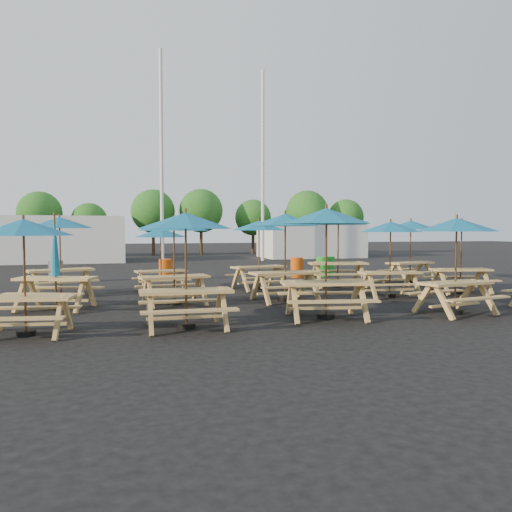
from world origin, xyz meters
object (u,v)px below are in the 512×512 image
object	(u,v)px
picnic_unit_1	(56,270)
waste_bin_2	(297,268)
picnic_unit_6	(326,224)
picnic_unit_11	(338,224)
picnic_unit_0	(24,235)
waste_bin_3	(329,266)
picnic_unit_8	(259,230)
picnic_unit_7	(285,226)
picnic_unit_9	(457,231)
picnic_unit_2	(60,228)
picnic_unit_4	(174,231)
waste_bin_4	(322,267)
picnic_unit_13	(462,231)
waste_bin_1	(166,270)
picnic_unit_5	(161,237)
waste_bin_0	(56,272)
picnic_unit_10	(391,232)
picnic_unit_14	(411,229)
picnic_unit_3	(186,229)

from	to	relation	value
picnic_unit_1	waste_bin_2	size ratio (longest dim) A/B	2.88
picnic_unit_6	picnic_unit_11	world-z (taller)	picnic_unit_11
picnic_unit_0	waste_bin_3	bearing A→B (deg)	51.83
picnic_unit_0	picnic_unit_8	distance (m)	8.54
picnic_unit_7	picnic_unit_9	distance (m)	4.41
picnic_unit_2	picnic_unit_7	distance (m)	6.76
picnic_unit_4	waste_bin_4	distance (m)	9.53
picnic_unit_13	waste_bin_2	distance (m)	7.08
waste_bin_1	picnic_unit_5	bearing A→B (deg)	-97.50
waste_bin_4	waste_bin_0	bearing A→B (deg)	178.39
picnic_unit_4	picnic_unit_11	distance (m)	6.52
picnic_unit_10	waste_bin_1	bearing A→B (deg)	136.13
picnic_unit_7	picnic_unit_9	xyz separation A→B (m)	(3.15, -3.09, -0.14)
picnic_unit_0	picnic_unit_7	xyz separation A→B (m)	(6.13, 2.98, 0.21)
picnic_unit_1	waste_bin_2	bearing A→B (deg)	53.39
picnic_unit_9	picnic_unit_0	bearing A→B (deg)	169.62
picnic_unit_4	waste_bin_1	bearing A→B (deg)	78.66
picnic_unit_6	picnic_unit_9	world-z (taller)	picnic_unit_6
picnic_unit_10	picnic_unit_14	size ratio (longest dim) A/B	0.96
picnic_unit_10	waste_bin_3	distance (m)	7.03
picnic_unit_11	waste_bin_0	distance (m)	10.52
waste_bin_0	waste_bin_2	size ratio (longest dim) A/B	1.00
picnic_unit_0	picnic_unit_13	world-z (taller)	picnic_unit_13
picnic_unit_7	picnic_unit_14	bearing A→B (deg)	22.15
picnic_unit_13	waste_bin_3	world-z (taller)	picnic_unit_13
picnic_unit_7	picnic_unit_10	world-z (taller)	picnic_unit_7
picnic_unit_2	picnic_unit_7	size ratio (longest dim) A/B	1.00
picnic_unit_1	picnic_unit_10	size ratio (longest dim) A/B	1.07
waste_bin_1	picnic_unit_4	bearing A→B (deg)	-93.32
picnic_unit_6	picnic_unit_2	bearing A→B (deg)	146.83
picnic_unit_4	waste_bin_3	distance (m)	9.99
picnic_unit_3	waste_bin_0	distance (m)	10.63
waste_bin_0	waste_bin_2	bearing A→B (deg)	-2.83
picnic_unit_5	picnic_unit_3	bearing A→B (deg)	-99.04
picnic_unit_8	waste_bin_0	bearing A→B (deg)	137.40
picnic_unit_5	picnic_unit_7	bearing A→B (deg)	-53.45
picnic_unit_7	waste_bin_3	world-z (taller)	picnic_unit_7
picnic_unit_2	picnic_unit_11	distance (m)	9.02
picnic_unit_5	waste_bin_1	xyz separation A→B (m)	(0.47, 3.57, -1.33)
picnic_unit_9	picnic_unit_11	world-z (taller)	picnic_unit_11
picnic_unit_1	waste_bin_0	size ratio (longest dim) A/B	2.88
picnic_unit_2	picnic_unit_6	size ratio (longest dim) A/B	0.98
picnic_unit_11	picnic_unit_7	bearing A→B (deg)	-126.97
picnic_unit_5	picnic_unit_10	distance (m)	7.08
picnic_unit_5	picnic_unit_8	world-z (taller)	picnic_unit_8
picnic_unit_5	waste_bin_3	distance (m)	8.38
picnic_unit_6	picnic_unit_10	size ratio (longest dim) A/B	1.10
waste_bin_4	picnic_unit_10	bearing A→B (deg)	-95.79
picnic_unit_14	waste_bin_0	world-z (taller)	picnic_unit_14
picnic_unit_1	waste_bin_1	distance (m)	7.32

